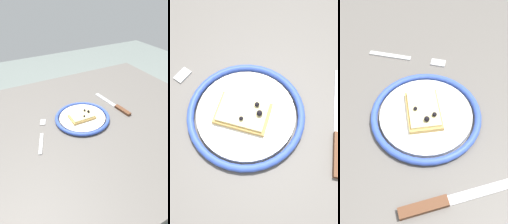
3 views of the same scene
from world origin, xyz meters
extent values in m
plane|color=slate|center=(0.00, 0.00, 0.00)|extent=(6.00, 6.00, 0.00)
cube|color=#5B5651|center=(0.00, 0.00, 0.70)|extent=(1.12, 0.93, 0.03)
cylinder|color=#4C4742|center=(-0.50, 0.40, 0.34)|extent=(0.05, 0.05, 0.69)
cylinder|color=white|center=(-0.05, 0.01, 0.72)|extent=(0.20, 0.20, 0.01)
torus|color=#334FB2|center=(-0.05, 0.01, 0.72)|extent=(0.24, 0.24, 0.01)
cube|color=tan|center=(-0.05, 0.01, 0.73)|extent=(0.11, 0.07, 0.01)
cube|color=beige|center=(-0.05, 0.01, 0.74)|extent=(0.10, 0.06, 0.01)
sphere|color=black|center=(-0.05, -0.01, 0.75)|extent=(0.01, 0.01, 0.01)
sphere|color=black|center=(-0.03, 0.03, 0.75)|extent=(0.01, 0.01, 0.01)
sphere|color=black|center=(-0.02, 0.01, 0.75)|extent=(0.01, 0.01, 0.01)
cube|color=silver|center=(0.13, 0.10, 0.72)|extent=(0.04, 0.15, 0.00)
cube|color=#59331E|center=(0.15, -0.02, 0.72)|extent=(0.03, 0.09, 0.01)
cube|color=silver|center=(-0.25, -0.05, 0.72)|extent=(0.05, 0.11, 0.00)
cube|color=silver|center=(-0.21, 0.07, 0.72)|extent=(0.03, 0.04, 0.00)
camera|label=1|loc=(-0.35, -0.57, 1.22)|focal=30.33mm
camera|label=2|loc=(0.03, -0.21, 1.23)|focal=44.56mm
camera|label=3|loc=(0.29, -0.04, 1.19)|focal=42.78mm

